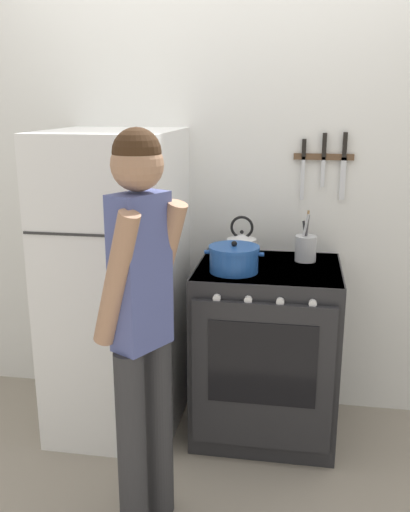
# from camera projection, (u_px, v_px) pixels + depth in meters

# --- Properties ---
(ground_plane) EXTENTS (14.00, 14.00, 0.00)m
(ground_plane) POSITION_uv_depth(u_px,v_px,m) (218.00, 394.00, 3.45)
(ground_plane) COLOR gray
(wall_back) EXTENTS (10.00, 0.06, 2.55)m
(wall_back) POSITION_uv_depth(u_px,v_px,m) (220.00, 183.00, 3.14)
(wall_back) COLOR silver
(wall_back) RESTS_ON ground_plane
(refrigerator) EXTENTS (0.64, 0.74, 1.58)m
(refrigerator) POSITION_uv_depth(u_px,v_px,m) (117.00, 284.00, 2.98)
(refrigerator) COLOR white
(refrigerator) RESTS_ON ground_plane
(stove_range) EXTENTS (0.72, 0.66, 0.91)m
(stove_range) POSITION_uv_depth(u_px,v_px,m) (266.00, 350.00, 2.96)
(stove_range) COLOR #232326
(stove_range) RESTS_ON ground_plane
(dutch_oven_pot) EXTENTS (0.29, 0.25, 0.15)m
(dutch_oven_pot) POSITION_uv_depth(u_px,v_px,m) (234.00, 259.00, 2.75)
(dutch_oven_pot) COLOR #1E4C9E
(dutch_oven_pot) RESTS_ON stove_range
(tea_kettle) EXTENTS (0.19, 0.15, 0.23)m
(tea_kettle) POSITION_uv_depth(u_px,v_px,m) (242.00, 245.00, 2.99)
(tea_kettle) COLOR silver
(tea_kettle) RESTS_ON stove_range
(utensil_jar) EXTENTS (0.11, 0.11, 0.26)m
(utensil_jar) POSITION_uv_depth(u_px,v_px,m) (306.00, 248.00, 2.94)
(utensil_jar) COLOR #B7BABF
(utensil_jar) RESTS_ON stove_range
(person) EXTENTS (0.37, 0.40, 1.63)m
(person) POSITION_uv_depth(u_px,v_px,m) (142.00, 314.00, 2.18)
(person) COLOR #2D2D30
(person) RESTS_ON ground_plane
(wall_knife_strip) EXTENTS (0.31, 0.03, 0.36)m
(wall_knife_strip) POSITION_uv_depth(u_px,v_px,m) (325.00, 156.00, 2.96)
(wall_knife_strip) COLOR brown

